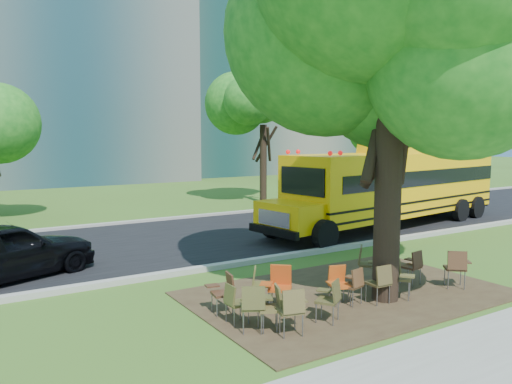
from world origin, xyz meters
TOP-DOWN VIEW (x-y plane):
  - ground at (0.00, 0.00)m, footprint 160.00×160.00m
  - dirt_patch at (1.00, -0.50)m, footprint 7.00×4.50m
  - asphalt_road at (0.00, 7.00)m, footprint 80.00×8.00m
  - kerb_near at (0.00, 3.00)m, footprint 80.00×0.25m
  - kerb_far at (0.00, 11.10)m, footprint 80.00×0.25m
  - building_right at (24.00, 38.00)m, footprint 30.00×16.00m
  - bg_tree_3 at (8.00, 14.00)m, footprint 5.60×5.60m
  - bg_tree_4 at (16.00, 13.00)m, footprint 5.00×5.00m
  - main_tree at (1.38, -1.23)m, footprint 7.20×7.20m
  - school_bus at (8.58, 5.15)m, footprint 12.10×4.15m
  - chair_0 at (-1.50, -1.78)m, footprint 0.67×0.53m
  - chair_1 at (-1.98, -1.29)m, footprint 0.76×0.60m
  - chair_2 at (-0.50, -1.62)m, footprint 0.57×0.71m
  - chair_3 at (0.31, -0.92)m, footprint 0.64×0.50m
  - chair_4 at (1.09, -1.37)m, footprint 0.58×0.51m
  - chair_5 at (1.67, -1.32)m, footprint 0.62×0.78m
  - chair_6 at (1.91, -0.85)m, footprint 0.47×0.56m
  - chair_7 at (3.39, -1.52)m, footprint 0.80×0.63m
  - chair_8 at (-1.98, -0.12)m, footprint 0.49×0.60m
  - chair_9 at (-0.95, -0.55)m, footprint 0.80×0.63m
  - chair_10 at (-1.02, 0.07)m, footprint 0.52×0.66m
  - chair_11 at (0.56, -1.11)m, footprint 0.55×0.58m
  - chair_12 at (1.89, -0.11)m, footprint 0.63×0.79m
  - chair_13 at (2.80, -0.76)m, footprint 0.57×0.56m
  - chair_14 at (-2.08, -0.77)m, footprint 0.46×0.51m
  - chair_15 at (-1.68, -1.38)m, footprint 0.54×0.69m
  - black_car at (-5.45, 4.78)m, footprint 4.69×3.20m

SIDE VIEW (x-z plane):
  - ground at x=0.00m, z-range 0.00..0.00m
  - dirt_patch at x=1.00m, z-range 0.00..0.03m
  - asphalt_road at x=0.00m, z-range 0.00..0.04m
  - kerb_near at x=0.00m, z-range 0.00..0.14m
  - kerb_far at x=0.00m, z-range 0.00..0.14m
  - chair_10 at x=-1.02m, z-range 0.09..0.87m
  - chair_14 at x=-2.08m, z-range 0.09..0.88m
  - chair_6 at x=1.91m, z-range 0.10..0.90m
  - chair_11 at x=0.56m, z-range 0.10..0.91m
  - chair_3 at x=0.31m, z-range 0.10..0.93m
  - chair_8 at x=-1.98m, z-range 0.10..0.93m
  - chair_13 at x=2.80m, z-range 0.10..0.94m
  - chair_2 at x=-0.50m, z-range 0.10..0.95m
  - chair_15 at x=-1.68m, z-range 0.10..0.96m
  - chair_4 at x=1.09m, z-range 0.10..0.97m
  - chair_0 at x=-1.50m, z-range 0.11..1.00m
  - chair_1 at x=-1.98m, z-range 0.11..1.01m
  - chair_5 at x=1.67m, z-range 0.11..1.03m
  - chair_12 at x=1.89m, z-range 0.11..1.03m
  - chair_7 at x=3.39m, z-range 0.11..1.04m
  - chair_9 at x=-0.95m, z-range 0.11..1.04m
  - black_car at x=-5.45m, z-range 0.00..1.48m
  - school_bus at x=8.58m, z-range 0.23..3.13m
  - bg_tree_4 at x=16.00m, z-range 0.92..7.77m
  - bg_tree_3 at x=8.00m, z-range 1.11..8.95m
  - main_tree at x=1.38m, z-range 1.10..10.52m
  - building_right at x=24.00m, z-range 0.00..25.00m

